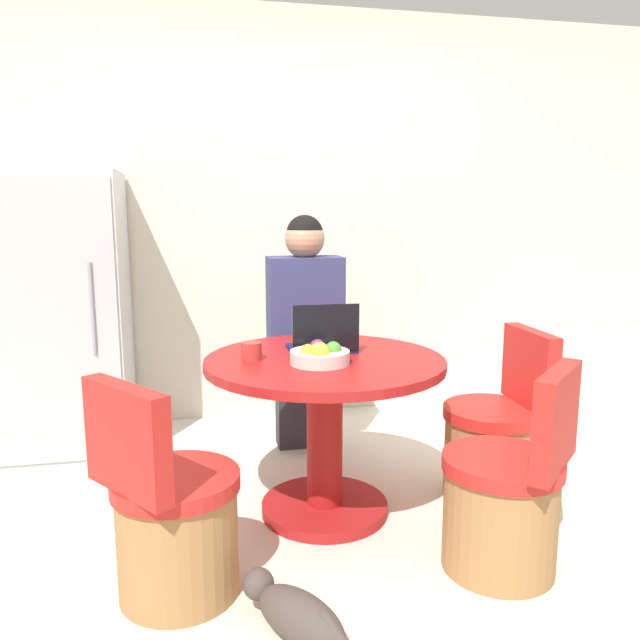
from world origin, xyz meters
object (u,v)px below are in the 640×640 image
refrigerator (64,314)px  chair_near_left_corner (173,524)px  fruit_bowl (320,355)px  dining_table (325,410)px  chair_right_side (494,443)px  chair_near_right_corner (506,502)px  person_seated (304,324)px  laptop (323,341)px  cat (296,614)px

refrigerator → chair_near_left_corner: bearing=-69.0°
fruit_bowl → dining_table: bearing=66.7°
chair_right_side → chair_near_right_corner: bearing=-22.2°
chair_near_right_corner → chair_right_side: bearing=-157.8°
chair_near_right_corner → person_seated: (-0.52, 1.33, 0.46)m
dining_table → laptop: bearing=81.8°
chair_near_right_corner → cat: chair_near_right_corner is taller
chair_near_right_corner → cat: bearing=-29.6°
chair_right_side → laptop: bearing=-97.9°
cat → chair_right_side: bearing=-88.8°
dining_table → fruit_bowl: (-0.04, -0.10, 0.27)m
chair_near_left_corner → fruit_bowl: fruit_bowl is taller
chair_right_side → fruit_bowl: bearing=-83.3°
refrigerator → person_seated: (1.30, -0.33, -0.05)m
cat → fruit_bowl: bearing=-52.7°
person_seated → laptop: 0.64m
chair_right_side → fruit_bowl: (-0.86, -0.08, 0.49)m
refrigerator → fruit_bowl: refrigerator is taller
dining_table → laptop: 0.31m
refrigerator → cat: refrigerator is taller
chair_right_side → laptop: size_ratio=2.71×
chair_right_side → fruit_bowl: size_ratio=3.23×
dining_table → chair_near_right_corner: 0.84m
chair_near_right_corner → laptop: 1.02m
laptop → fruit_bowl: (-0.06, -0.21, -0.01)m
person_seated → dining_table: bearing=86.5°
chair_right_side → person_seated: person_seated is taller
chair_right_side → cat: 1.36m
chair_near_left_corner → laptop: size_ratio=2.71×
chair_near_left_corner → fruit_bowl: 0.87m
refrigerator → chair_right_side: refrigerator is taller
person_seated → cat: bearing=78.4°
chair_near_right_corner → refrigerator: bearing=-86.6°
dining_table → cat: (-0.27, -0.81, -0.40)m
chair_near_left_corner → person_seated: 1.49m
dining_table → person_seated: size_ratio=0.79×
laptop → cat: (-0.29, -0.92, -0.69)m
dining_table → refrigerator: bearing=139.3°
dining_table → person_seated: bearing=86.5°
chair_near_left_corner → cat: size_ratio=1.90×
chair_right_side → person_seated: bearing=-133.5°
refrigerator → person_seated: 1.35m
chair_right_side → laptop: 0.95m
laptop → chair_right_side: bearing=170.8°
fruit_bowl → cat: 1.00m
dining_table → laptop: laptop is taller
chair_right_side → person_seated: (-0.77, 0.76, 0.46)m
laptop → fruit_bowl: bearing=74.4°
fruit_bowl → cat: fruit_bowl is taller
chair_right_side → fruit_bowl: 0.99m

